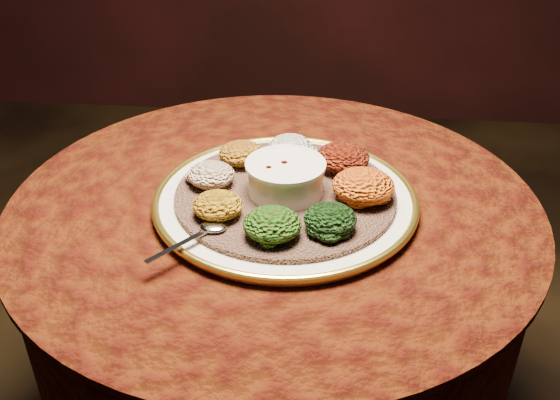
{
  "coord_description": "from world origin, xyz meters",
  "views": [
    {
      "loc": [
        0.11,
        -0.95,
        1.34
      ],
      "look_at": [
        0.02,
        -0.05,
        0.76
      ],
      "focal_mm": 40.0,
      "sensor_mm": 36.0,
      "label": 1
    }
  ],
  "objects": [
    {
      "name": "portion_ayib",
      "position": [
        0.02,
        0.11,
        0.78
      ],
      "size": [
        0.08,
        0.08,
        0.04
      ],
      "primitive_type": "ellipsoid",
      "color": "beige",
      "rests_on": "injera"
    },
    {
      "name": "portion_kik",
      "position": [
        -0.08,
        -0.11,
        0.78
      ],
      "size": [
        0.08,
        0.08,
        0.04
      ],
      "primitive_type": "ellipsoid",
      "color": "#B4810F",
      "rests_on": "injera"
    },
    {
      "name": "injera",
      "position": [
        0.02,
        -0.02,
        0.76
      ],
      "size": [
        0.44,
        0.44,
        0.01
      ],
      "primitive_type": "cylinder",
      "rotation": [
        0.0,
        0.0,
        0.14
      ],
      "color": "brown",
      "rests_on": "platter"
    },
    {
      "name": "portion_timatim",
      "position": [
        -0.11,
        -0.01,
        0.78
      ],
      "size": [
        0.08,
        0.08,
        0.04
      ],
      "primitive_type": "ellipsoid",
      "color": "maroon",
      "rests_on": "injera"
    },
    {
      "name": "stew_bowl",
      "position": [
        0.02,
        -0.02,
        0.8
      ],
      "size": [
        0.14,
        0.14,
        0.06
      ],
      "color": "silver",
      "rests_on": "injera"
    },
    {
      "name": "portion_tikil",
      "position": [
        0.16,
        -0.03,
        0.79
      ],
      "size": [
        0.11,
        0.1,
        0.05
      ],
      "primitive_type": "ellipsoid",
      "color": "#BA880F",
      "rests_on": "injera"
    },
    {
      "name": "table",
      "position": [
        0.0,
        0.0,
        0.55
      ],
      "size": [
        0.96,
        0.96,
        0.73
      ],
      "color": "black",
      "rests_on": "ground"
    },
    {
      "name": "platter",
      "position": [
        0.02,
        -0.02,
        0.75
      ],
      "size": [
        0.56,
        0.56,
        0.02
      ],
      "rotation": [
        0.0,
        0.0,
        0.29
      ],
      "color": "beige",
      "rests_on": "table"
    },
    {
      "name": "portion_mixveg",
      "position": [
        0.01,
        -0.16,
        0.78
      ],
      "size": [
        0.09,
        0.09,
        0.04
      ],
      "primitive_type": "ellipsoid",
      "color": "maroon",
      "rests_on": "injera"
    },
    {
      "name": "portion_gomen",
      "position": [
        0.1,
        -0.13,
        0.78
      ],
      "size": [
        0.09,
        0.08,
        0.04
      ],
      "primitive_type": "ellipsoid",
      "color": "black",
      "rests_on": "injera"
    },
    {
      "name": "portion_kitfo",
      "position": [
        0.12,
        0.07,
        0.79
      ],
      "size": [
        0.1,
        0.1,
        0.05
      ],
      "primitive_type": "ellipsoid",
      "color": "black",
      "rests_on": "injera"
    },
    {
      "name": "portion_shiro",
      "position": [
        -0.07,
        0.08,
        0.78
      ],
      "size": [
        0.09,
        0.08,
        0.04
      ],
      "primitive_type": "ellipsoid",
      "color": "#9D5913",
      "rests_on": "injera"
    },
    {
      "name": "spoon",
      "position": [
        -0.09,
        -0.16,
        0.77
      ],
      "size": [
        0.11,
        0.12,
        0.01
      ],
      "rotation": [
        0.0,
        0.0,
        -2.26
      ],
      "color": "silver",
      "rests_on": "injera"
    }
  ]
}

